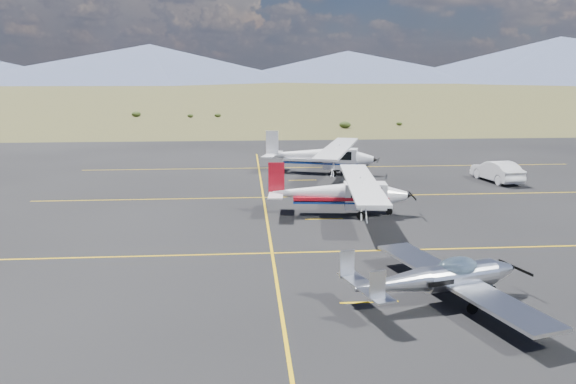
# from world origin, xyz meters

# --- Properties ---
(ground) EXTENTS (1600.00, 1600.00, 0.00)m
(ground) POSITION_xyz_m (0.00, 0.00, 0.00)
(ground) COLOR #383D1C
(ground) RESTS_ON ground
(apron) EXTENTS (72.00, 72.00, 0.02)m
(apron) POSITION_xyz_m (0.00, 7.00, 0.00)
(apron) COLOR black
(apron) RESTS_ON ground
(aircraft_low_wing) EXTENTS (6.22, 8.47, 1.84)m
(aircraft_low_wing) POSITION_xyz_m (-0.65, -3.70, 0.88)
(aircraft_low_wing) COLOR silver
(aircraft_low_wing) RESTS_ON apron
(aircraft_cessna) EXTENTS (6.82, 11.32, 2.85)m
(aircraft_cessna) POSITION_xyz_m (-1.98, 8.39, 1.27)
(aircraft_cessna) COLOR white
(aircraft_cessna) RESTS_ON apron
(aircraft_plain) EXTENTS (8.52, 12.45, 3.18)m
(aircraft_plain) POSITION_xyz_m (-1.31, 21.18, 1.41)
(aircraft_plain) COLOR white
(aircraft_plain) RESTS_ON apron
(sedan) EXTENTS (2.24, 4.72, 1.49)m
(sedan) POSITION_xyz_m (10.66, 16.94, 0.76)
(sedan) COLOR silver
(sedan) RESTS_ON apron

